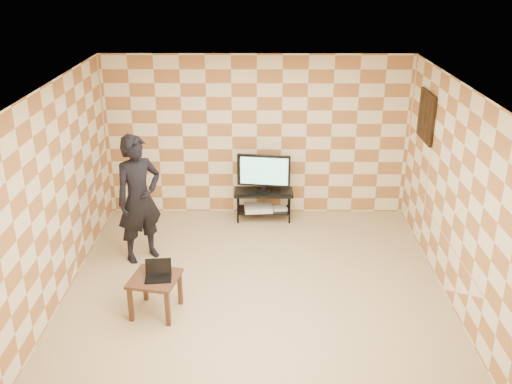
# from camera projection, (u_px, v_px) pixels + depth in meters

# --- Properties ---
(floor) EXTENTS (5.00, 5.00, 0.00)m
(floor) POSITION_uv_depth(u_px,v_px,m) (256.00, 289.00, 7.61)
(floor) COLOR tan
(floor) RESTS_ON ground
(wall_back) EXTENTS (5.00, 0.02, 2.70)m
(wall_back) POSITION_uv_depth(u_px,v_px,m) (257.00, 137.00, 9.39)
(wall_back) COLOR beige
(wall_back) RESTS_ON ground
(wall_front) EXTENTS (5.00, 0.02, 2.70)m
(wall_front) POSITION_uv_depth(u_px,v_px,m) (253.00, 312.00, 4.78)
(wall_front) COLOR beige
(wall_front) RESTS_ON ground
(wall_left) EXTENTS (0.02, 5.00, 2.70)m
(wall_left) POSITION_uv_depth(u_px,v_px,m) (55.00, 195.00, 7.10)
(wall_left) COLOR beige
(wall_left) RESTS_ON ground
(wall_right) EXTENTS (0.02, 5.00, 2.70)m
(wall_right) POSITION_uv_depth(u_px,v_px,m) (457.00, 196.00, 7.07)
(wall_right) COLOR beige
(wall_right) RESTS_ON ground
(ceiling) EXTENTS (5.00, 5.00, 0.02)m
(ceiling) POSITION_uv_depth(u_px,v_px,m) (256.00, 88.00, 6.57)
(ceiling) COLOR white
(ceiling) RESTS_ON wall_back
(wall_art) EXTENTS (0.04, 0.72, 0.72)m
(wall_art) POSITION_uv_depth(u_px,v_px,m) (426.00, 117.00, 8.27)
(wall_art) COLOR black
(wall_art) RESTS_ON wall_right
(tv_stand) EXTENTS (0.97, 0.44, 0.50)m
(tv_stand) POSITION_uv_depth(u_px,v_px,m) (264.00, 199.00, 9.49)
(tv_stand) COLOR black
(tv_stand) RESTS_ON floor
(tv) EXTENTS (0.87, 0.20, 0.63)m
(tv) POSITION_uv_depth(u_px,v_px,m) (264.00, 172.00, 9.30)
(tv) COLOR black
(tv) RESTS_ON tv_stand
(dvd_player) EXTENTS (0.48, 0.36, 0.08)m
(dvd_player) POSITION_uv_depth(u_px,v_px,m) (258.00, 208.00, 9.51)
(dvd_player) COLOR silver
(dvd_player) RESTS_ON tv_stand
(game_console) EXTENTS (0.25, 0.20, 0.05)m
(game_console) POSITION_uv_depth(u_px,v_px,m) (280.00, 208.00, 9.53)
(game_console) COLOR silver
(game_console) RESTS_ON tv_stand
(side_table) EXTENTS (0.65, 0.65, 0.50)m
(side_table) POSITION_uv_depth(u_px,v_px,m) (155.00, 283.00, 6.96)
(side_table) COLOR #342011
(side_table) RESTS_ON floor
(laptop) EXTENTS (0.34, 0.28, 0.21)m
(laptop) POSITION_uv_depth(u_px,v_px,m) (158.00, 274.00, 6.91)
(laptop) COLOR black
(laptop) RESTS_ON side_table
(person) EXTENTS (0.81, 0.77, 1.87)m
(person) POSITION_uv_depth(u_px,v_px,m) (139.00, 199.00, 8.04)
(person) COLOR black
(person) RESTS_ON floor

